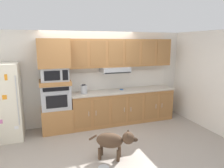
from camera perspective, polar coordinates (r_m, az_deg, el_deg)
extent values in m
plane|color=#9E9389|center=(5.03, -3.09, -14.55)|extent=(9.60, 9.60, 0.00)
cube|color=silver|center=(5.68, -6.32, 1.70)|extent=(6.20, 0.12, 2.50)
cube|color=white|center=(6.01, 23.37, 1.35)|extent=(0.12, 7.10, 2.50)
cube|color=silver|center=(5.28, -27.95, -4.46)|extent=(0.76, 0.70, 1.76)
cylinder|color=silver|center=(4.85, -24.85, -4.26)|extent=(0.02, 0.02, 1.10)
cube|color=white|center=(5.06, -25.03, -10.93)|extent=(0.08, 0.01, 0.07)
cube|color=pink|center=(5.05, -28.52, -9.20)|extent=(0.07, 0.01, 0.09)
cube|color=orange|center=(4.79, -27.43, 1.67)|extent=(0.06, 0.01, 0.13)
cube|color=orange|center=(4.88, -27.72, -3.27)|extent=(0.09, 0.01, 0.10)
cube|color=#A8703D|center=(5.46, -15.03, -9.40)|extent=(0.74, 0.62, 0.60)
cube|color=#A8AAAF|center=(5.28, -15.37, -3.29)|extent=(0.70, 0.58, 0.60)
cube|color=black|center=(5.01, -15.09, -4.78)|extent=(0.49, 0.01, 0.30)
cube|color=black|center=(4.93, -15.27, -1.43)|extent=(0.60, 0.01, 0.09)
cylinder|color=#A8AAAF|center=(4.93, -15.19, -2.68)|extent=(0.56, 0.02, 0.02)
cube|color=#A8703D|center=(5.20, -15.57, 0.44)|extent=(0.74, 0.62, 0.10)
cube|color=#A8AAAF|center=(5.17, -15.69, 2.73)|extent=(0.64, 0.53, 0.32)
cube|color=black|center=(4.89, -16.31, 2.23)|extent=(0.35, 0.01, 0.22)
cube|color=black|center=(4.92, -12.87, 2.44)|extent=(0.13, 0.01, 0.24)
cube|color=#A8703D|center=(5.12, -16.00, 8.26)|extent=(0.74, 0.62, 0.68)
cube|color=#A8703D|center=(5.79, 3.10, -6.31)|extent=(2.87, 0.60, 0.88)
cube|color=#9A6738|center=(5.19, -8.07, -8.37)|extent=(0.40, 0.01, 0.70)
cylinder|color=#BCBCC1|center=(5.20, -6.47, -8.27)|extent=(0.01, 0.01, 0.12)
cube|color=#9A6738|center=(5.29, -2.92, -7.86)|extent=(0.40, 0.01, 0.70)
cylinder|color=#BCBCC1|center=(5.24, -4.40, -8.07)|extent=(0.01, 0.01, 0.12)
cube|color=#9A6738|center=(5.43, 1.97, -7.32)|extent=(0.40, 0.01, 0.70)
cylinder|color=#BCBCC1|center=(5.47, 3.44, -7.20)|extent=(0.01, 0.01, 0.12)
cube|color=#9A6738|center=(5.62, 6.57, -6.76)|extent=(0.40, 0.01, 0.70)
cylinder|color=#BCBCC1|center=(5.55, 5.29, -6.98)|extent=(0.01, 0.01, 0.12)
cube|color=#9A6738|center=(5.83, 10.84, -6.20)|extent=(0.40, 0.01, 0.70)
cylinder|color=#BCBCC1|center=(5.89, 12.14, -6.08)|extent=(0.01, 0.01, 0.12)
cube|color=#9A6738|center=(6.08, 14.78, -5.66)|extent=(0.40, 0.01, 0.70)
cylinder|color=#BCBCC1|center=(5.99, 13.71, -5.86)|extent=(0.01, 0.01, 0.12)
cube|color=#BCB2A3|center=(5.67, 3.15, -1.88)|extent=(2.91, 0.64, 0.04)
cube|color=silver|center=(5.88, 2.12, 1.29)|extent=(2.91, 0.02, 0.50)
cube|color=#A8703D|center=(5.65, 2.76, 8.64)|extent=(2.87, 0.34, 0.74)
cube|color=#A8AAAF|center=(5.54, 0.80, 4.03)|extent=(0.76, 0.48, 0.14)
cube|color=black|center=(5.34, 1.61, 3.15)|extent=(0.72, 0.04, 0.02)
cube|color=#9A6738|center=(5.15, -9.10, 8.24)|extent=(0.40, 0.01, 0.63)
cube|color=#9A6738|center=(5.25, -3.89, 8.41)|extent=(0.40, 0.01, 0.63)
cube|color=#9A6738|center=(5.40, 1.08, 8.52)|extent=(0.40, 0.01, 0.63)
cube|color=#9A6738|center=(5.58, 5.75, 8.56)|extent=(0.40, 0.01, 0.63)
cube|color=#9A6738|center=(5.80, 10.10, 8.55)|extent=(0.40, 0.01, 0.63)
cube|color=#9A6738|center=(6.04, 14.12, 8.49)|extent=(0.40, 0.01, 0.63)
cylinder|color=blue|center=(5.66, 2.65, -1.54)|extent=(0.10, 0.07, 0.03)
cylinder|color=silver|center=(5.77, 2.71, -1.29)|extent=(0.11, 0.06, 0.01)
cylinder|color=#A8AAAF|center=(5.28, -7.85, -1.52)|extent=(0.17, 0.17, 0.22)
cylinder|color=black|center=(5.26, -7.88, -0.24)|extent=(0.10, 0.10, 0.02)
ellipsoid|color=#473323|center=(4.07, -0.68, -15.39)|extent=(0.59, 0.50, 0.29)
sphere|color=#473323|center=(3.98, 4.56, -14.73)|extent=(0.23, 0.23, 0.23)
ellipsoid|color=#312318|center=(3.99, 6.28, -15.10)|extent=(0.16, 0.14, 0.08)
cone|color=#473323|center=(4.01, 4.49, -12.92)|extent=(0.06, 0.06, 0.07)
cone|color=#473323|center=(3.87, 4.24, -13.89)|extent=(0.06, 0.06, 0.07)
cylinder|color=#473323|center=(4.12, -5.33, -14.60)|extent=(0.16, 0.12, 0.13)
cylinder|color=#473323|center=(4.23, 2.07, -18.21)|extent=(0.06, 0.06, 0.22)
cylinder|color=#473323|center=(4.09, 1.73, -19.30)|extent=(0.06, 0.06, 0.22)
cylinder|color=#473323|center=(4.29, -2.93, -17.77)|extent=(0.06, 0.06, 0.22)
cylinder|color=#473323|center=(4.15, -3.46, -18.82)|extent=(0.06, 0.06, 0.22)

